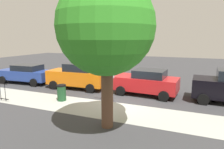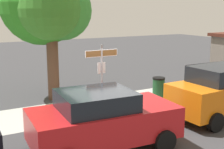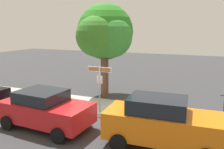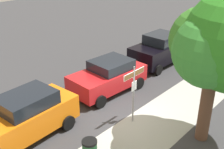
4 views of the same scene
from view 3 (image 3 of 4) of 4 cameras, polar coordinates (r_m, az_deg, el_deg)
name	(u,v)px [view 3 (image 3 of 4)]	position (r m, az deg, el deg)	size (l,w,h in m)	color
ground_plane	(95,114)	(12.43, -4.18, -9.55)	(60.00, 60.00, 0.00)	#38383A
sidewalk_strip	(139,111)	(12.89, 6.54, -8.80)	(24.00, 2.60, 0.00)	#A9AAA1
street_sign	(100,79)	(12.21, -3.06, -1.02)	(1.31, 0.07, 2.63)	#9EA0A5
shade_tree	(105,34)	(15.09, -1.75, 9.84)	(3.79, 4.25, 5.99)	brown
car_red	(46,109)	(10.95, -15.88, -8.07)	(4.22, 2.35, 1.70)	red
car_orange	(163,122)	(9.11, 12.24, -11.33)	(4.47, 2.13, 1.90)	orange
trash_bin	(159,107)	(12.12, 11.41, -7.83)	(0.55, 0.55, 0.98)	#1E4C28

